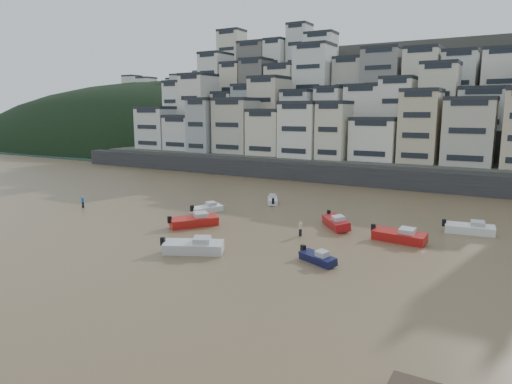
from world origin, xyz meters
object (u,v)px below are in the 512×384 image
Objects in this scene: boat_h at (273,199)px; boat_c at (194,220)px; boat_a at (193,245)px; person_pink at (300,228)px; boat_f at (207,208)px; boat_e at (336,221)px; boat_b at (318,257)px; boat_g at (470,227)px; boat_d at (399,234)px; person_blue at (83,202)px.

boat_h is 0.74× the size of boat_c.
boat_h is at bearing 74.67° from boat_a.
boat_f is at bearing 164.91° from person_pink.
boat_e reaches higher than boat_h.
boat_b is 0.68× the size of boat_c.
person_pink is at bearing -59.87° from boat_e.
person_pink reaches higher than boat_g.
boat_f is 0.86× the size of boat_g.
boat_f is 0.81× the size of boat_d.
boat_a is 21.60m from boat_d.
boat_d is 0.96× the size of boat_c.
boat_c is (-22.77, -5.79, 0.03)m from boat_d.
boat_d reaches higher than boat_f.
boat_b is at bearing -25.64° from boat_e.
person_pink is at bearing -154.88° from boat_g.
boat_a reaches higher than boat_h.
boat_h is at bearing 29.17° from boat_c.
boat_c is at bearing -132.99° from boat_f.
boat_d is (16.30, 14.17, -0.04)m from boat_a.
person_pink is at bearing -172.04° from boat_h.
boat_d is at bearing 34.63° from boat_e.
boat_a is (-22.39, -21.43, 0.09)m from boat_g.
boat_d is (-6.10, -7.26, 0.05)m from boat_g.
boat_d is at bearing -41.04° from boat_c.
boat_c reaches higher than boat_h.
boat_g is 0.91× the size of boat_c.
person_pink is (11.16, -14.22, 0.24)m from boat_h.
boat_a is at bearing -18.30° from person_blue.
boat_a reaches higher than boat_c.
boat_e is 3.44× the size of person_pink.
boat_e is at bearing -26.74° from boat_c.
person_blue reaches higher than boat_f.
person_blue is at bearing -163.28° from boat_b.
boat_a reaches higher than boat_b.
boat_d is 10.48m from person_pink.
boat_f is 2.82× the size of person_pink.
person_pink is (-16.08, -10.44, 0.09)m from boat_g.
boat_b is (3.09, -12.91, -0.23)m from boat_e.
boat_c is at bearing -159.49° from boat_d.
boat_b is 0.92× the size of boat_h.
boat_h is at bearing -3.41° from boat_f.
boat_e is 0.95× the size of boat_c.
boat_d is 3.48× the size of person_pink.
person_pink is at bearing 3.62° from person_blue.
boat_f is 25.96m from boat_d.
boat_h is 27.41m from person_blue.
boat_g is at bearing -30.98° from boat_c.
boat_d is at bearing -70.08° from boat_f.
boat_c is at bearing -100.56° from boat_e.
boat_d is 23.50m from boat_c.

